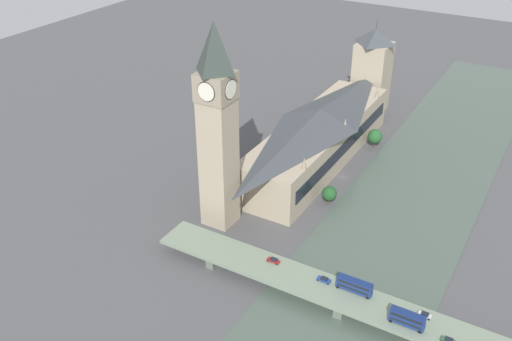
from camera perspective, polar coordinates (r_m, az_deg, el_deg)
ground_plane at (r=254.47m, az=8.67°, el=-0.62°), size 600.00×600.00×0.00m
river_water at (r=246.77m, az=15.54°, el=-2.49°), size 52.09×360.00×0.30m
parliament_hall at (r=260.11m, az=6.30°, el=3.52°), size 26.63×106.99×26.03m
clock_tower at (r=202.82m, az=-3.88°, el=4.71°), size 12.32×12.32×78.49m
victoria_tower at (r=313.27m, az=11.51°, el=9.74°), size 17.01×17.01×49.32m
road_bridge at (r=185.45m, az=8.90°, el=-12.44°), size 136.18×14.04×5.26m
double_decker_bus_lead at (r=177.04m, az=14.89°, el=-14.12°), size 10.55×2.54×4.89m
double_decker_bus_mid at (r=184.75m, az=9.82°, el=-11.24°), size 11.66×2.56×4.67m
car_northbound_lead at (r=182.44m, az=16.53°, el=-13.68°), size 4.06×1.76×1.43m
car_northbound_mid at (r=188.28m, az=6.81°, el=-10.78°), size 4.43×1.93×1.38m
car_southbound_mid at (r=194.53m, az=1.76°, el=-8.97°), size 4.42×1.85×1.43m
car_southbound_tail at (r=177.01m, az=18.71°, el=-15.81°), size 4.17×1.91×1.24m
tree_embankment_near at (r=278.83m, az=11.81°, el=3.36°), size 6.97×6.97×9.52m
tree_embankment_mid at (r=232.97m, az=7.35°, el=-2.30°), size 6.14×6.14×7.73m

